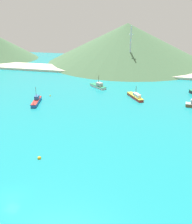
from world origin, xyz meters
name	(u,v)px	position (x,y,z in m)	size (l,w,h in m)	color
ground	(65,131)	(0.00, 30.00, -0.25)	(260.00, 280.00, 0.50)	teal
fishing_boat_0	(36,101)	(-19.24, 50.16, 0.93)	(4.42, 10.64, 6.43)	#1E5BA8
fishing_boat_4	(98,86)	(-0.87, 76.87, 0.88)	(9.17, 8.29, 5.86)	silver
fishing_boat_5	(135,96)	(17.57, 65.16, 0.89)	(7.73, 10.59, 5.34)	red
buoy_0	(39,158)	(-0.75, 14.07, 0.16)	(0.90, 0.90, 0.90)	gold
buoy_2	(50,96)	(-17.76, 59.82, 0.11)	(0.60, 0.60, 0.60)	gold
beach_strip	(113,71)	(0.00, 110.18, 0.60)	(247.00, 17.14, 1.20)	beige
hill_central	(127,43)	(3.47, 144.75, 12.98)	(109.93, 109.93, 25.97)	#476B47
radio_tower	(130,49)	(9.18, 114.53, 13.18)	(2.58, 2.07, 25.85)	silver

